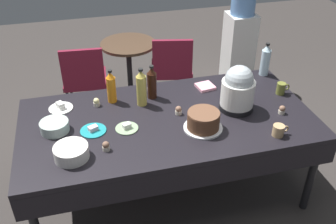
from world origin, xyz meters
name	(u,v)px	position (x,y,z in m)	size (l,w,h in m)	color
ground	(168,189)	(0.00, 0.00, 0.00)	(9.00, 9.00, 0.00)	#383330
potluck_table	(168,124)	(0.00, 0.00, 0.69)	(2.20, 1.10, 0.75)	black
frosted_layer_cake	(203,121)	(0.21, -0.20, 0.82)	(0.28, 0.28, 0.14)	silver
slow_cooker	(238,89)	(0.55, -0.01, 0.92)	(0.27, 0.27, 0.37)	black
glass_salad_bowl	(55,126)	(-0.83, 0.04, 0.79)	(0.20, 0.20, 0.08)	#B2C6BC
ceramic_snack_bowl	(71,152)	(-0.72, -0.29, 0.79)	(0.23, 0.23, 0.09)	silver
dessert_plate_sage	(127,128)	(-0.32, -0.06, 0.76)	(0.17, 0.17, 0.05)	#8CA87F
dessert_plate_white	(61,107)	(-0.78, 0.33, 0.76)	(0.19, 0.19, 0.05)	white
dessert_plate_teal	(93,130)	(-0.56, -0.03, 0.76)	(0.19, 0.19, 0.04)	teal
cupcake_cocoa	(106,146)	(-0.50, -0.27, 0.78)	(0.05, 0.05, 0.07)	beige
cupcake_rose	(178,110)	(0.09, 0.03, 0.78)	(0.05, 0.05, 0.07)	beige
cupcake_mint	(282,110)	(0.86, -0.16, 0.78)	(0.05, 0.05, 0.07)	beige
cupcake_lemon	(150,87)	(-0.05, 0.43, 0.78)	(0.05, 0.05, 0.07)	beige
cupcake_vanilla	(97,102)	(-0.50, 0.30, 0.78)	(0.05, 0.05, 0.07)	beige
soda_bottle_cola	(152,83)	(-0.05, 0.32, 0.88)	(0.08, 0.08, 0.29)	#33190F
soda_bottle_orange_juice	(111,87)	(-0.37, 0.34, 0.88)	(0.07, 0.07, 0.28)	orange
soda_bottle_ginger_ale	(141,88)	(-0.15, 0.24, 0.90)	(0.08, 0.08, 0.31)	gold
soda_bottle_water	(265,60)	(1.01, 0.46, 0.89)	(0.08, 0.08, 0.30)	silver
coffee_mug_tan	(279,130)	(0.70, -0.41, 0.79)	(0.12, 0.08, 0.08)	tan
coffee_mug_olive	(281,88)	(0.99, 0.11, 0.80)	(0.11, 0.07, 0.10)	olive
coffee_mug_black	(240,83)	(0.71, 0.28, 0.80)	(0.12, 0.08, 0.10)	black
paper_napkin_stack	(205,86)	(0.42, 0.36, 0.76)	(0.14, 0.14, 0.02)	pink
maroon_chair_left	(85,77)	(-0.56, 1.31, 0.49)	(0.48, 0.48, 0.85)	maroon
maroon_chair_right	(172,66)	(0.38, 1.31, 0.49)	(0.52, 0.52, 0.85)	maroon
round_cafe_table	(129,61)	(-0.05, 1.54, 0.50)	(0.60, 0.60, 0.72)	#473323
water_cooler	(239,40)	(1.29, 1.61, 0.59)	(0.32, 0.32, 1.24)	silver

